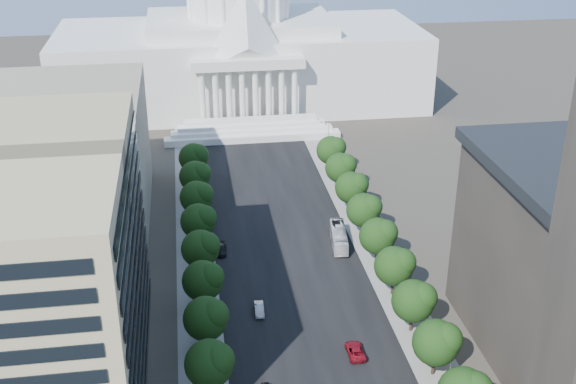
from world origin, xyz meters
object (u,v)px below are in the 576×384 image
car_silver (259,309)px  car_red (355,351)px  city_bus (339,237)px  car_dark_b (221,250)px

car_silver → car_red: 20.70m
city_bus → car_silver: bearing=-123.5°
car_red → city_bus: (5.30, 38.03, 0.96)m
car_dark_b → car_silver: bearing=-72.6°
car_silver → car_dark_b: 23.95m
car_silver → city_bus: bearing=51.4°
car_silver → car_red: size_ratio=0.81×
car_red → car_dark_b: 42.95m
car_silver → car_dark_b: size_ratio=0.91×
car_silver → car_dark_b: bearing=105.1°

